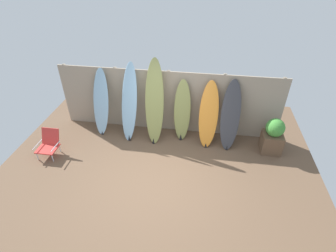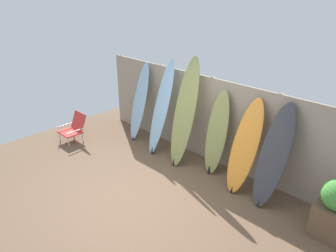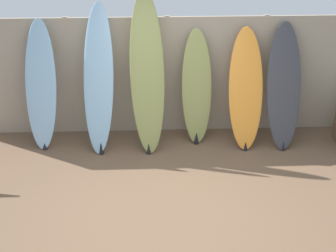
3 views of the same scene
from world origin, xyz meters
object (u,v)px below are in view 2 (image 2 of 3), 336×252
at_px(surfboard_olive_3, 217,134).
at_px(surfboard_skyblue_1, 161,108).
at_px(surfboard_charcoal_5, 274,156).
at_px(surfboard_skyblue_0, 139,102).
at_px(surfboard_orange_4, 245,147).
at_px(beach_chair, 74,127).
at_px(planter_box, 334,210).
at_px(surfboard_olive_2, 185,113).

bearing_deg(surfboard_olive_3, surfboard_skyblue_1, -174.75).
distance_m(surfboard_olive_3, surfboard_charcoal_5, 1.26).
xyz_separation_m(surfboard_skyblue_0, surfboard_orange_4, (2.93, -0.07, -0.07)).
bearing_deg(beach_chair, planter_box, -4.84).
xyz_separation_m(surfboard_olive_3, planter_box, (2.36, -0.26, -0.35)).
height_order(surfboard_skyblue_0, surfboard_orange_4, surfboard_skyblue_0).
distance_m(surfboard_skyblue_0, beach_chair, 1.68).
height_order(surfboard_skyblue_0, surfboard_charcoal_5, surfboard_skyblue_0).
xyz_separation_m(surfboard_skyblue_0, planter_box, (4.60, -0.23, -0.44)).
bearing_deg(surfboard_charcoal_5, surfboard_olive_2, -179.02).
distance_m(surfboard_orange_4, beach_chair, 4.14).
distance_m(surfboard_olive_2, surfboard_olive_3, 0.78).
relative_size(surfboard_skyblue_0, surfboard_orange_4, 1.08).
relative_size(surfboard_skyblue_1, planter_box, 2.15).
xyz_separation_m(surfboard_orange_4, beach_chair, (-3.96, -1.13, -0.51)).
distance_m(surfboard_skyblue_1, surfboard_olive_3, 1.42).
height_order(surfboard_olive_3, planter_box, surfboard_olive_3).
bearing_deg(planter_box, surfboard_olive_2, 177.66).
bearing_deg(surfboard_charcoal_5, surfboard_olive_3, 175.22).
xyz_separation_m(surfboard_olive_2, planter_box, (3.08, -0.13, -0.63)).
bearing_deg(beach_chair, surfboard_olive_3, 6.08).
bearing_deg(surfboard_charcoal_5, planter_box, -8.17).
bearing_deg(surfboard_orange_4, planter_box, -5.48).
distance_m(surfboard_skyblue_1, planter_box, 3.80).
relative_size(surfboard_olive_2, surfboard_orange_4, 1.31).
height_order(surfboard_skyblue_1, surfboard_orange_4, surfboard_skyblue_1).
bearing_deg(surfboard_skyblue_1, surfboard_skyblue_0, 173.33).
xyz_separation_m(surfboard_olive_2, surfboard_charcoal_5, (1.97, 0.03, -0.23)).
bearing_deg(surfboard_skyblue_0, surfboard_charcoal_5, -1.22).
bearing_deg(surfboard_charcoal_5, surfboard_skyblue_0, 178.78).
bearing_deg(surfboard_skyblue_1, beach_chair, -149.36).
height_order(surfboard_skyblue_0, beach_chair, surfboard_skyblue_0).
xyz_separation_m(surfboard_skyblue_0, surfboard_charcoal_5, (3.49, -0.07, -0.04)).
bearing_deg(surfboard_olive_2, surfboard_orange_4, 1.38).
bearing_deg(planter_box, surfboard_charcoal_5, 171.83).
bearing_deg(surfboard_olive_2, surfboard_skyblue_1, 179.18).
height_order(beach_chair, planter_box, planter_box).
height_order(surfboard_olive_2, beach_chair, surfboard_olive_2).
bearing_deg(surfboard_skyblue_0, surfboard_skyblue_1, -6.67).
distance_m(surfboard_olive_3, planter_box, 2.40).
relative_size(surfboard_charcoal_5, planter_box, 1.82).
distance_m(surfboard_olive_2, surfboard_charcoal_5, 1.98).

